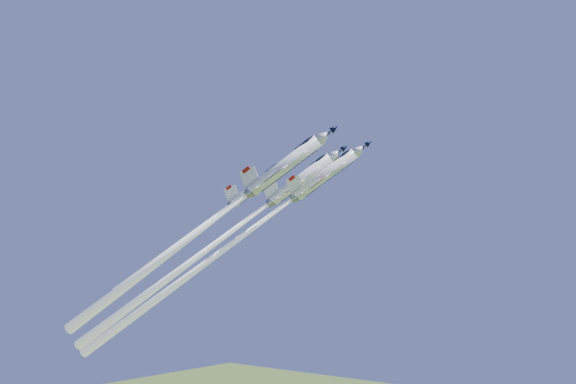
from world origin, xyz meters
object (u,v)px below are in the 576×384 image
Objects in this scene: jet_left at (210,247)px; jet_right at (201,229)px; jet_slot at (207,223)px; jet_lead at (224,249)px.

jet_right reaches higher than jet_left.
jet_left is at bearing -164.93° from jet_slot.
jet_right is 1.41× the size of jet_slot.
jet_lead is 8.79m from jet_left.
jet_left is 1.57× the size of jet_slot.
jet_lead reaches higher than jet_slot.
jet_right reaches higher than jet_lead.
jet_right is at bearing -15.31° from jet_lead.
jet_left reaches higher than jet_slot.
jet_right is at bearing 12.75° from jet_left.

